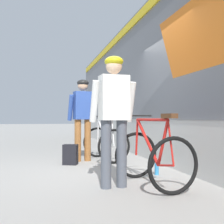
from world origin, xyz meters
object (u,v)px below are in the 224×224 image
at_px(backpack_on_platform, 70,155).
at_px(bicycle_near_white, 105,142).
at_px(water_bottle_by_the_backpack, 72,160).
at_px(water_bottle_near_the_bikes, 157,169).
at_px(bicycle_far_red, 153,156).
at_px(cyclist_far_in_white, 114,109).
at_px(cyclist_near_in_blue, 83,112).

bearing_deg(backpack_on_platform, bicycle_near_white, 47.98).
distance_m(backpack_on_platform, water_bottle_by_the_backpack, 0.12).
bearing_deg(water_bottle_near_the_bikes, bicycle_near_white, 104.87).
height_order(bicycle_far_red, water_bottle_near_the_bikes, bicycle_far_red).
bearing_deg(cyclist_far_in_white, backpack_on_platform, 100.73).
height_order(cyclist_far_in_white, water_bottle_near_the_bikes, cyclist_far_in_white).
bearing_deg(bicycle_near_white, water_bottle_near_the_bikes, -75.13).
bearing_deg(bicycle_far_red, water_bottle_near_the_bikes, 62.24).
bearing_deg(water_bottle_by_the_backpack, backpack_on_platform, -139.20).
distance_m(backpack_on_platform, water_bottle_near_the_bikes, 1.85).
height_order(cyclist_near_in_blue, water_bottle_by_the_backpack, cyclist_near_in_blue).
relative_size(cyclist_far_in_white, backpack_on_platform, 4.40).
relative_size(bicycle_near_white, backpack_on_platform, 2.88).
height_order(bicycle_near_white, water_bottle_by_the_backpack, bicycle_near_white).
xyz_separation_m(bicycle_far_red, water_bottle_near_the_bikes, (0.35, 0.66, -0.31)).
distance_m(cyclist_near_in_blue, backpack_on_platform, 0.99).
xyz_separation_m(cyclist_far_in_white, water_bottle_near_the_bikes, (0.89, 0.62, -0.96)).
xyz_separation_m(backpack_on_platform, water_bottle_near_the_bikes, (1.27, -1.35, -0.11)).
relative_size(cyclist_near_in_blue, backpack_on_platform, 4.40).
height_order(bicycle_near_white, backpack_on_platform, bicycle_near_white).
bearing_deg(cyclist_far_in_white, cyclist_near_in_blue, 91.65).
height_order(bicycle_far_red, backpack_on_platform, bicycle_far_red).
distance_m(cyclist_near_in_blue, cyclist_far_in_white, 2.36).
xyz_separation_m(water_bottle_near_the_bikes, water_bottle_by_the_backpack, (-1.22, 1.39, -0.00)).
distance_m(bicycle_near_white, water_bottle_by_the_backpack, 0.89).
height_order(water_bottle_near_the_bikes, water_bottle_by_the_backpack, water_bottle_near_the_bikes).
height_order(cyclist_near_in_blue, bicycle_far_red, cyclist_near_in_blue).
relative_size(water_bottle_near_the_bikes, water_bottle_by_the_backpack, 1.02).
distance_m(bicycle_near_white, backpack_on_platform, 0.91).
distance_m(bicycle_near_white, water_bottle_near_the_bikes, 1.81).
xyz_separation_m(cyclist_near_in_blue, backpack_on_platform, (-0.30, -0.39, -0.85)).
bearing_deg(cyclist_near_in_blue, water_bottle_by_the_backpack, -126.45).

